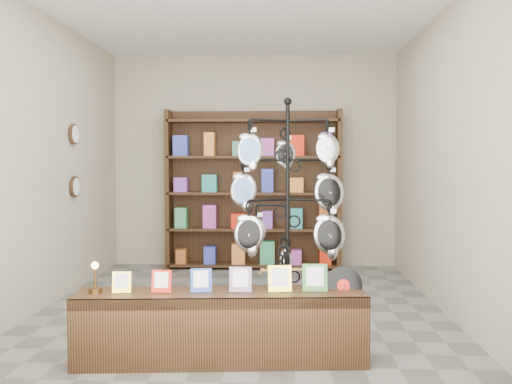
% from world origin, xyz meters
% --- Properties ---
extents(ground, '(5.00, 5.00, 0.00)m').
position_xyz_m(ground, '(0.00, 0.00, 0.00)').
color(ground, slate).
rests_on(ground, ground).
extents(room_envelope, '(5.00, 5.00, 5.00)m').
position_xyz_m(room_envelope, '(0.00, 0.00, 1.85)').
color(room_envelope, '#AEA68C').
rests_on(room_envelope, ground).
extents(display_tree, '(1.04, 0.90, 2.02)m').
position_xyz_m(display_tree, '(0.45, -0.84, 1.17)').
color(display_tree, black).
rests_on(display_tree, ground).
extents(front_shelf, '(2.16, 0.61, 0.75)m').
position_xyz_m(front_shelf, '(-0.04, -1.47, 0.26)').
color(front_shelf, black).
rests_on(front_shelf, ground).
extents(back_shelving, '(2.42, 0.36, 2.20)m').
position_xyz_m(back_shelving, '(0.00, 2.30, 1.03)').
color(back_shelving, black).
rests_on(back_shelving, ground).
extents(wall_clocks, '(0.03, 0.24, 0.84)m').
position_xyz_m(wall_clocks, '(-1.97, 0.80, 1.50)').
color(wall_clocks, black).
rests_on(wall_clocks, ground).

